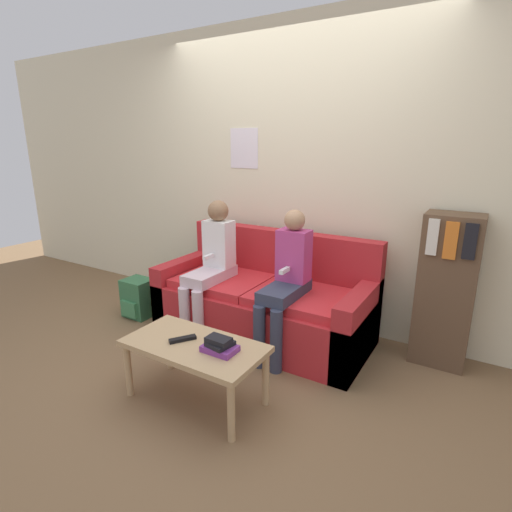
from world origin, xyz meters
TOP-DOWN VIEW (x-y plane):
  - ground_plane at (0.00, 0.00)m, footprint 10.00×10.00m
  - wall_back at (-0.00, 1.01)m, footprint 8.00×0.07m
  - couch at (0.00, 0.52)m, footprint 1.78×0.80m
  - coffee_table at (0.09, -0.50)m, footprint 0.89×0.46m
  - person_left at (-0.41, 0.33)m, footprint 0.24×0.55m
  - person_right at (0.30, 0.33)m, footprint 0.24×0.55m
  - tv_remote at (-0.00, -0.51)m, footprint 0.13×0.16m
  - book_stack at (0.28, -0.50)m, footprint 0.20×0.16m
  - bookshelf at (1.34, 0.82)m, footprint 0.38×0.29m
  - backpack at (-1.21, 0.23)m, footprint 0.27×0.26m

SIDE VIEW (x-z plane):
  - ground_plane at x=0.00m, z-range 0.00..0.00m
  - backpack at x=-1.21m, z-range 0.00..0.36m
  - couch at x=0.00m, z-range -0.14..0.72m
  - coffee_table at x=0.09m, z-range 0.15..0.55m
  - tv_remote at x=0.00m, z-range 0.40..0.42m
  - book_stack at x=0.28m, z-range 0.39..0.49m
  - bookshelf at x=1.34m, z-range 0.00..1.13m
  - person_right at x=0.30m, z-range 0.06..1.18m
  - person_left at x=-0.41m, z-range 0.07..1.21m
  - wall_back at x=0.00m, z-range 0.00..2.60m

